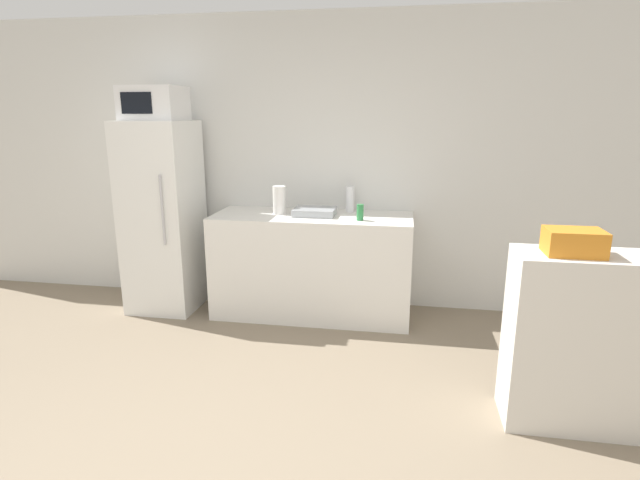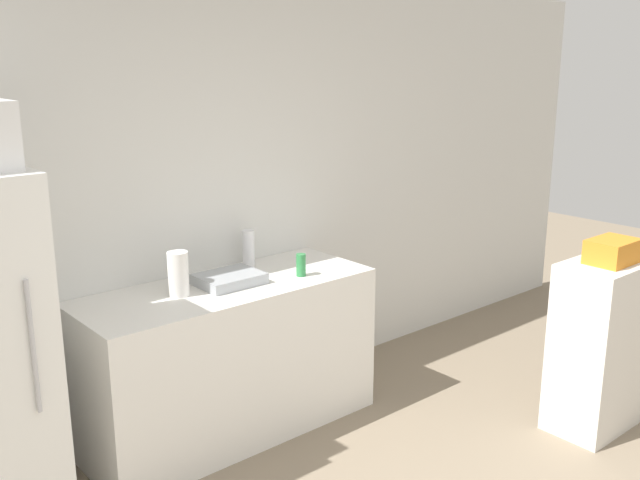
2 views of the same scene
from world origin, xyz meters
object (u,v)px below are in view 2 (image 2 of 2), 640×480
object	(u,v)px
bottle_tall	(249,249)
bottle_short	(301,265)
paper_towel_roll	(178,274)
basket	(612,251)

from	to	relation	value
bottle_tall	bottle_short	bearing A→B (deg)	-70.87
paper_towel_roll	basket	bearing A→B (deg)	-35.28
bottle_short	paper_towel_roll	world-z (taller)	paper_towel_roll
basket	paper_towel_roll	distance (m)	2.41
bottle_tall	basket	xyz separation A→B (m)	(1.37, -1.59, 0.07)
basket	paper_towel_roll	bearing A→B (deg)	144.72
bottle_tall	paper_towel_roll	size ratio (longest dim) A/B	0.94
bottle_tall	basket	distance (m)	2.10
bottle_short	paper_towel_roll	bearing A→B (deg)	167.68
paper_towel_roll	bottle_short	bearing A→B (deg)	-12.32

